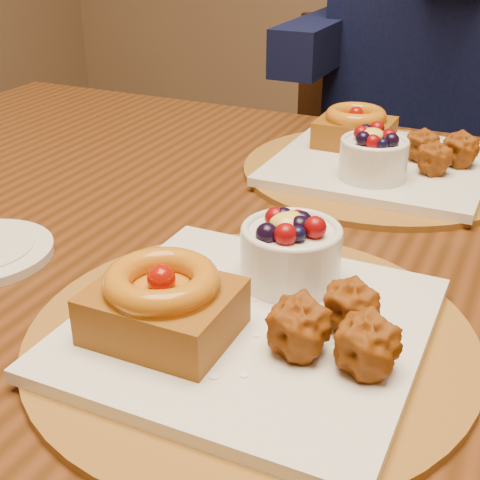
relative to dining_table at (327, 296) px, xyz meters
name	(u,v)px	position (x,y,z in m)	size (l,w,h in m)	color
dining_table	(327,296)	(0.00, 0.00, 0.00)	(1.60, 0.90, 0.76)	#3B1E0A
place_setting_near	(250,310)	(0.00, -0.21, 0.10)	(0.38, 0.38, 0.09)	brown
place_setting_far	(380,158)	(0.00, 0.22, 0.10)	(0.38, 0.38, 0.08)	brown
chair_far	(368,197)	(-0.15, 0.78, -0.20)	(0.44, 0.44, 0.87)	black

